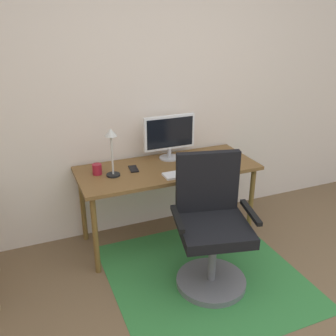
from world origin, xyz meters
TOP-DOWN VIEW (x-y plane):
  - wall_back at (0.00, 2.20)m, footprint 6.00×0.10m
  - area_rug at (0.04, 1.18)m, footprint 1.44×1.44m
  - desk at (-0.01, 1.81)m, footprint 1.53×0.63m
  - monitor at (0.07, 1.99)m, footprint 0.47×0.18m
  - keyboard at (0.09, 1.61)m, footprint 0.43×0.13m
  - computer_mouse at (0.43, 1.65)m, footprint 0.06×0.10m
  - coffee_cup at (-0.60, 1.89)m, footprint 0.08×0.08m
  - cell_phone at (-0.30, 1.87)m, footprint 0.08×0.15m
  - desk_lamp at (-0.49, 1.81)m, footprint 0.11×0.11m
  - office_chair at (0.06, 1.14)m, footprint 0.64×0.59m

SIDE VIEW (x-z plane):
  - area_rug at x=0.04m, z-range 0.00..0.01m
  - office_chair at x=0.06m, z-range -0.07..0.93m
  - desk at x=-0.01m, z-range 0.28..0.99m
  - cell_phone at x=-0.30m, z-range 0.70..0.71m
  - keyboard at x=0.09m, z-range 0.70..0.72m
  - computer_mouse at x=0.43m, z-range 0.70..0.74m
  - coffee_cup at x=-0.60m, z-range 0.70..0.79m
  - monitor at x=0.07m, z-range 0.73..1.13m
  - desk_lamp at x=-0.49m, z-range 0.78..1.17m
  - wall_back at x=0.00m, z-range 0.00..2.60m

